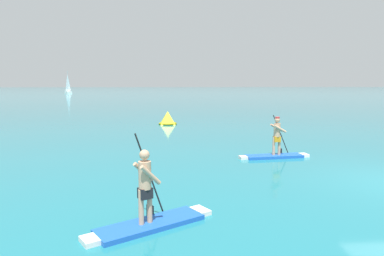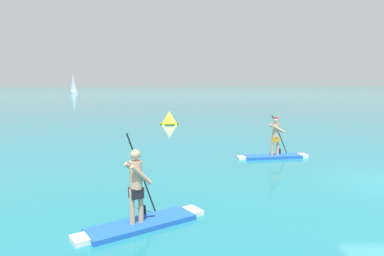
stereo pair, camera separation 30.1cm
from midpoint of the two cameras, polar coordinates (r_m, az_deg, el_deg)
name	(u,v)px [view 1 (the left image)]	position (r m, az deg, el deg)	size (l,w,h in m)	color
paddleboarder_near_left	(149,211)	(7.47, -8.22, -13.41)	(2.71, 1.89, 1.98)	blue
paddleboarder_mid_center	(275,149)	(14.25, 13.01, -3.36)	(2.91, 0.98, 1.72)	blue
race_marker_buoy	(168,119)	(24.98, -4.38, 1.54)	(1.53, 1.53, 0.95)	yellow
sailboat_left_horizon	(68,90)	(104.59, -19.86, 5.91)	(3.34, 5.62, 6.31)	white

